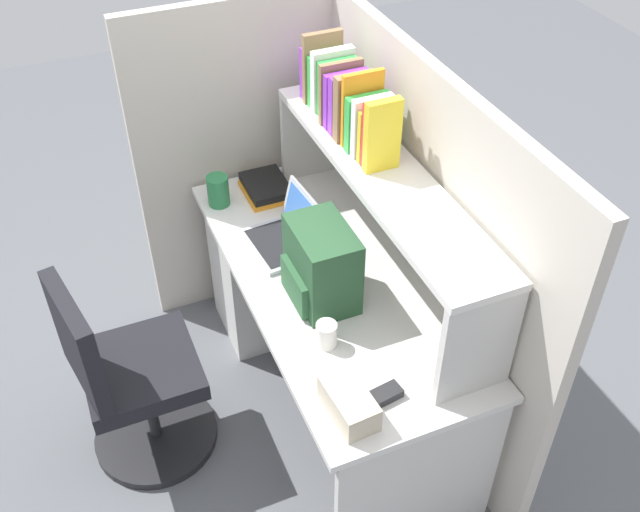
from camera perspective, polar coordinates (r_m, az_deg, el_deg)
name	(u,v)px	position (r m, az deg, el deg)	size (l,w,h in m)	color
ground_plane	(330,394)	(3.43, 0.78, -10.63)	(8.00, 8.00, 0.00)	#595B60
desk	(297,276)	(3.39, -1.77, -1.57)	(1.60, 0.70, 0.73)	silver
cubicle_partition_rear	(418,243)	(3.01, 7.57, 0.97)	(1.84, 0.05, 1.55)	#BCB5A8
cubicle_partition_left	(250,160)	(3.50, -5.44, 7.43)	(0.05, 1.06, 1.55)	#BCB5A8
overhead_hutch	(382,192)	(2.75, 4.83, 4.99)	(1.44, 0.28, 0.45)	beige
reference_books_on_shelf	(349,100)	(2.87, 2.23, 11.96)	(0.63, 0.19, 0.29)	purple
laptop	(287,234)	(3.02, -2.54, 1.70)	(0.33, 0.28, 0.22)	#B7BABF
backpack	(321,266)	(2.71, 0.05, -0.75)	(0.30, 0.22, 0.32)	#264C2D
computer_mouse	(386,394)	(2.49, 5.14, -10.58)	(0.06, 0.10, 0.03)	#262628
paper_cup	(326,335)	(2.61, 0.50, -6.09)	(0.08, 0.08, 0.10)	white
tissue_box	(349,403)	(2.41, 2.24, -11.30)	(0.22, 0.12, 0.10)	#BFB299
snack_canister	(218,191)	(3.26, -7.88, 5.03)	(0.10, 0.10, 0.14)	#26723F
desk_book_stack	(266,188)	(3.33, -4.17, 5.30)	(0.24, 0.20, 0.06)	orange
office_chair	(130,384)	(3.05, -14.47, -9.58)	(0.52, 0.52, 0.93)	black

